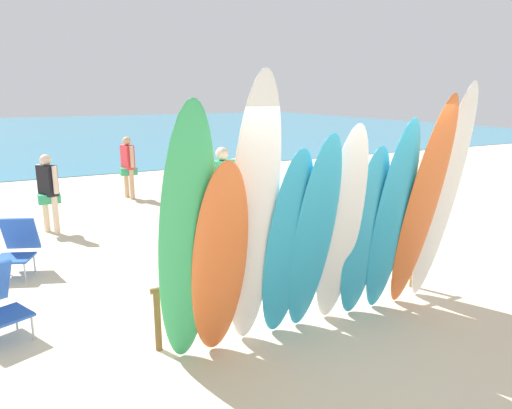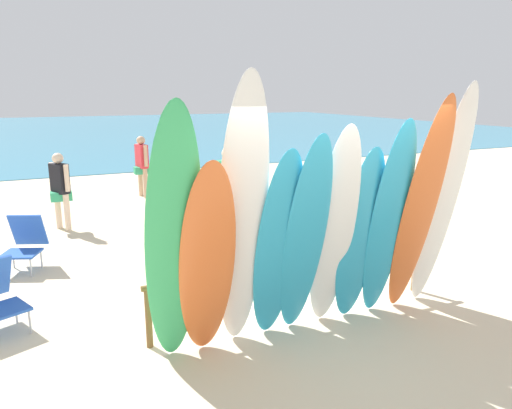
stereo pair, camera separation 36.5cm
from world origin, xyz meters
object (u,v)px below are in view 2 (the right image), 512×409
surfboard_green_0 (174,240)px  beach_chair_red (25,241)px  surfboard_rack (299,271)px  surfboard_teal_4 (305,238)px  surfboard_white_9 (442,200)px  beachgoer_near_rack (60,186)px  surfboard_orange_1 (207,262)px  surfboard_teal_7 (388,222)px  surfboard_orange_8 (420,210)px  surfboard_teal_3 (278,247)px  surfboard_teal_6 (360,236)px  beachgoer_photographing (142,162)px  surfboard_white_5 (334,230)px  surfboard_white_2 (242,219)px  beachgoer_midbeach (229,187)px

surfboard_green_0 → beach_chair_red: 3.92m
surfboard_rack → surfboard_teal_4: (-0.21, -0.48, 0.57)m
surfboard_white_9 → beachgoer_near_rack: size_ratio=1.87×
surfboard_orange_1 → beach_chair_red: bearing=118.0°
surfboard_teal_7 → surfboard_orange_8: 0.39m
surfboard_teal_3 → surfboard_white_9: bearing=-5.7°
surfboard_teal_3 → surfboard_teal_6: 1.05m
surfboard_teal_3 → beachgoer_photographing: (0.18, 7.91, -0.17)m
surfboard_green_0 → surfboard_teal_7: size_ratio=1.09×
surfboard_teal_4 → beach_chair_red: bearing=127.5°
beachgoer_photographing → surfboard_teal_7: bearing=176.5°
surfboard_white_5 → beach_chair_red: surfboard_white_5 is taller
surfboard_white_2 → surfboard_orange_8: bearing=2.1°
surfboard_teal_3 → surfboard_rack: bearing=37.0°
surfboard_teal_6 → beach_chair_red: 5.00m
surfboard_teal_7 → surfboard_white_2: bearing=-176.6°
surfboard_rack → surfboard_white_2: bearing=-153.0°
surfboard_teal_4 → beach_chair_red: (-2.78, 3.56, -0.70)m
surfboard_teal_3 → surfboard_white_2: bearing=-178.9°
surfboard_teal_3 → surfboard_orange_1: bearing=-179.8°
surfboard_white_9 → beachgoer_near_rack: (-4.00, 5.62, -0.51)m
surfboard_green_0 → beach_chair_red: surfboard_green_0 is taller
surfboard_orange_1 → surfboard_teal_4: 1.09m
beach_chair_red → surfboard_teal_6: bearing=-22.4°
surfboard_white_5 → beachgoer_near_rack: (-2.53, 5.55, -0.30)m
surfboard_rack → surfboard_teal_4: size_ratio=1.60×
surfboard_orange_1 → surfboard_white_9: 2.96m
surfboard_green_0 → surfboard_orange_8: size_ratio=0.98×
surfboard_teal_4 → beachgoer_midbeach: surfboard_teal_4 is taller
beachgoer_near_rack → beachgoer_midbeach: size_ratio=0.89×
surfboard_teal_6 → beachgoer_near_rack: (-2.90, 5.52, -0.17)m
surfboard_teal_7 → beachgoer_photographing: bearing=102.3°
beachgoer_photographing → beachgoer_near_rack: beachgoer_photographing is taller
beachgoer_photographing → surfboard_orange_1: bearing=161.0°
surfboard_rack → surfboard_white_2: surfboard_white_2 is taller
surfboard_orange_1 → surfboard_white_2: surfboard_white_2 is taller
surfboard_teal_4 → surfboard_teal_7: surfboard_teal_7 is taller
surfboard_teal_4 → beachgoer_midbeach: bearing=81.0°
surfboard_green_0 → beachgoer_near_rack: surfboard_green_0 is taller
surfboard_teal_3 → beachgoer_near_rack: bearing=104.7°
surfboard_white_2 → surfboard_teal_4: bearing=4.3°
surfboard_teal_4 → surfboard_orange_8: 1.46m
surfboard_teal_3 → surfboard_green_0: bearing=179.2°
surfboard_green_0 → surfboard_teal_4: 1.41m
surfboard_white_2 → surfboard_white_9: surfboard_white_2 is taller
surfboard_white_2 → surfboard_teal_3: (0.42, 0.03, -0.36)m
surfboard_teal_3 → beachgoer_near_rack: size_ratio=1.44×
surfboard_white_9 → beachgoer_photographing: 8.24m
surfboard_teal_4 → beachgoer_photographing: 7.96m
surfboard_green_0 → surfboard_white_9: surfboard_white_9 is taller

